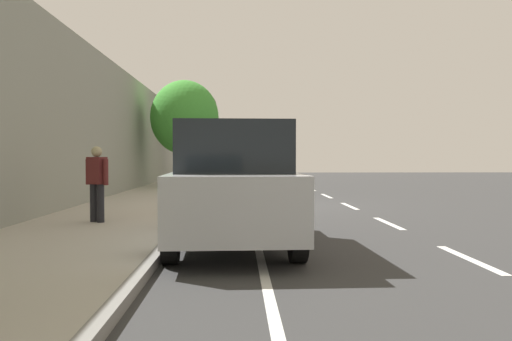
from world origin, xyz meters
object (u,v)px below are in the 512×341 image
(street_tree_near_cyclist, at_px, (196,109))
(pedestrian_on_phone, at_px, (97,180))
(bicycle_at_curb, at_px, (211,199))
(fire_hydrant, at_px, (203,177))
(parked_suv_silver_far, at_px, (232,184))
(cyclist_with_backpack, at_px, (204,172))
(street_tree_mid_block, at_px, (185,118))
(parked_pickup_grey_mid, at_px, (238,174))
(parked_sedan_green_second, at_px, (238,172))
(parked_sedan_dark_blue_nearest, at_px, (236,169))

(street_tree_near_cyclist, distance_m, pedestrian_on_phone, 20.60)
(bicycle_at_curb, xyz_separation_m, fire_hydrant, (0.90, -10.44, 0.17))
(parked_suv_silver_far, bearing_deg, fire_hydrant, -84.50)
(parked_suv_silver_far, xyz_separation_m, bicycle_at_curb, (0.58, -4.91, -0.64))
(parked_suv_silver_far, height_order, cyclist_with_backpack, parked_suv_silver_far)
(bicycle_at_curb, height_order, street_tree_near_cyclist, street_tree_near_cyclist)
(pedestrian_on_phone, xyz_separation_m, fire_hydrant, (-1.30, -13.10, -0.44))
(cyclist_with_backpack, bearing_deg, street_tree_mid_block, -81.73)
(bicycle_at_curb, relative_size, pedestrian_on_phone, 1.03)
(parked_pickup_grey_mid, distance_m, street_tree_near_cyclist, 13.89)
(parked_sedan_green_second, xyz_separation_m, cyclist_with_backpack, (0.92, 11.65, 0.33))
(parked_sedan_green_second, relative_size, street_tree_mid_block, 0.92)
(parked_sedan_green_second, height_order, street_tree_mid_block, street_tree_mid_block)
(street_tree_near_cyclist, xyz_separation_m, fire_hydrant, (-0.84, 7.24, -3.66))
(parked_pickup_grey_mid, distance_m, fire_hydrant, 6.24)
(parked_sedan_green_second, xyz_separation_m, fire_hydrant, (1.59, 1.66, -0.19))
(fire_hydrant, bearing_deg, street_tree_mid_block, -25.02)
(parked_sedan_dark_blue_nearest, distance_m, cyclist_with_backpack, 19.08)
(street_tree_mid_block, bearing_deg, fire_hydrant, 154.98)
(parked_suv_silver_far, height_order, fire_hydrant, parked_suv_silver_far)
(cyclist_with_backpack, xyz_separation_m, street_tree_mid_block, (1.51, -10.38, 2.14))
(parked_pickup_grey_mid, xyz_separation_m, street_tree_near_cyclist, (2.42, -13.27, 3.32))
(parked_sedan_green_second, relative_size, parked_pickup_grey_mid, 0.83)
(parked_suv_silver_far, relative_size, fire_hydrant, 5.67)
(street_tree_near_cyclist, height_order, fire_hydrant, street_tree_near_cyclist)
(parked_suv_silver_far, distance_m, street_tree_near_cyclist, 22.94)
(parked_suv_silver_far, distance_m, cyclist_with_backpack, 5.42)
(parked_sedan_dark_blue_nearest, distance_m, pedestrian_on_phone, 22.35)
(parked_sedan_dark_blue_nearest, height_order, pedestrian_on_phone, pedestrian_on_phone)
(parked_pickup_grey_mid, bearing_deg, parked_suv_silver_far, 89.38)
(parked_pickup_grey_mid, height_order, street_tree_near_cyclist, street_tree_near_cyclist)
(bicycle_at_curb, distance_m, street_tree_mid_block, 11.33)
(parked_sedan_dark_blue_nearest, distance_m, parked_suv_silver_far, 24.43)
(bicycle_at_curb, xyz_separation_m, cyclist_with_backpack, (0.22, -0.45, 0.70))
(parked_suv_silver_far, bearing_deg, street_tree_near_cyclist, -84.14)
(parked_sedan_dark_blue_nearest, distance_m, street_tree_mid_block, 9.31)
(bicycle_at_curb, distance_m, fire_hydrant, 10.48)
(cyclist_with_backpack, relative_size, street_tree_mid_block, 0.37)
(parked_pickup_grey_mid, relative_size, street_tree_mid_block, 1.11)
(parked_sedan_dark_blue_nearest, height_order, street_tree_mid_block, street_tree_mid_block)
(parked_sedan_dark_blue_nearest, distance_m, street_tree_near_cyclist, 4.54)
(bicycle_at_curb, relative_size, cyclist_with_backpack, 0.90)
(parked_suv_silver_far, bearing_deg, bicycle_at_curb, -83.21)
(parked_sedan_green_second, relative_size, parked_suv_silver_far, 0.93)
(cyclist_with_backpack, relative_size, pedestrian_on_phone, 1.14)
(parked_sedan_green_second, xyz_separation_m, bicycle_at_curb, (0.70, 12.10, -0.36))
(parked_sedan_dark_blue_nearest, distance_m, fire_hydrant, 9.19)
(parked_sedan_green_second, bearing_deg, parked_sedan_dark_blue_nearest, -88.83)
(parked_pickup_grey_mid, bearing_deg, cyclist_with_backpack, 77.06)
(cyclist_with_backpack, height_order, pedestrian_on_phone, cyclist_with_backpack)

